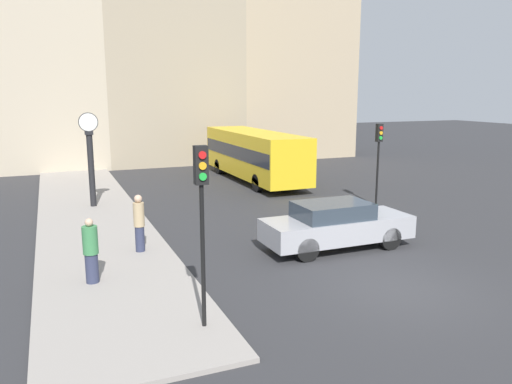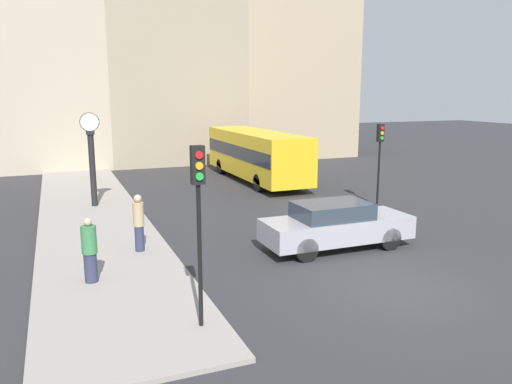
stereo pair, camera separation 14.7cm
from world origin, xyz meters
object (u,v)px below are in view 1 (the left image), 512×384
(pedestrian_tan_coat, at_px, (139,223))
(pedestrian_green_hoodie, at_px, (91,251))
(bus_distant, at_px, (254,153))
(traffic_light_near, at_px, (202,199))
(street_clock, at_px, (91,158))
(sedan_car, at_px, (336,225))
(traffic_light_far, at_px, (379,147))

(pedestrian_tan_coat, bearing_deg, pedestrian_green_hoodie, -126.58)
(bus_distant, height_order, pedestrian_green_hoodie, bus_distant)
(traffic_light_near, bearing_deg, street_clock, 95.20)
(sedan_car, height_order, traffic_light_near, traffic_light_near)
(traffic_light_near, relative_size, traffic_light_far, 1.05)
(traffic_light_near, height_order, pedestrian_tan_coat, traffic_light_near)
(traffic_light_near, bearing_deg, traffic_light_far, 39.01)
(bus_distant, height_order, street_clock, street_clock)
(bus_distant, relative_size, pedestrian_tan_coat, 5.58)
(sedan_car, height_order, traffic_light_far, traffic_light_far)
(sedan_car, bearing_deg, traffic_light_near, -145.42)
(sedan_car, distance_m, traffic_light_far, 6.93)
(sedan_car, xyz_separation_m, pedestrian_green_hoodie, (-7.37, -0.35, 0.16))
(street_clock, height_order, pedestrian_green_hoodie, street_clock)
(traffic_light_far, height_order, pedestrian_green_hoodie, traffic_light_far)
(sedan_car, bearing_deg, traffic_light_far, 43.40)
(sedan_car, xyz_separation_m, traffic_light_near, (-5.45, -3.75, 2.01))
(traffic_light_far, xyz_separation_m, street_clock, (-11.45, 4.16, -0.41))
(pedestrian_green_hoodie, xyz_separation_m, pedestrian_tan_coat, (1.56, 2.10, 0.06))
(sedan_car, xyz_separation_m, bus_distant, (2.32, 12.43, 0.80))
(pedestrian_green_hoodie, bearing_deg, pedestrian_tan_coat, 53.42)
(traffic_light_near, relative_size, pedestrian_green_hoodie, 2.23)
(pedestrian_tan_coat, bearing_deg, street_clock, 96.30)
(sedan_car, distance_m, pedestrian_tan_coat, 6.08)
(sedan_car, height_order, pedestrian_green_hoodie, pedestrian_green_hoodie)
(traffic_light_near, xyz_separation_m, pedestrian_tan_coat, (-0.36, 5.51, -1.79))
(sedan_car, height_order, street_clock, street_clock)
(street_clock, distance_m, pedestrian_tan_coat, 7.14)
(traffic_light_near, distance_m, street_clock, 12.58)
(bus_distant, distance_m, traffic_light_far, 8.29)
(traffic_light_near, relative_size, street_clock, 0.95)
(pedestrian_tan_coat, bearing_deg, traffic_light_far, 14.90)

